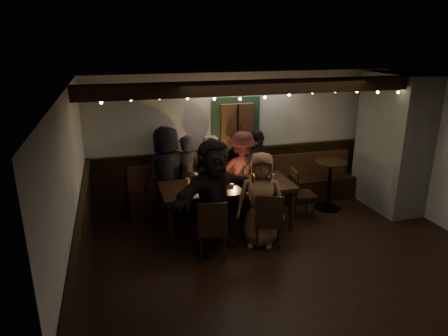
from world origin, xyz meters
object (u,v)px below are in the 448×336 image
object	(u,v)px
high_top	(330,179)
chair_near_right	(269,218)
person_a	(167,174)
person_d	(242,172)
person_e	(257,171)
person_g	(261,200)
dining_table	(227,189)
chair_near_left	(212,227)
chair_end	(298,190)
person_f	(214,197)
person_c	(209,175)
person_b	(187,176)

from	to	relation	value
high_top	chair_near_right	bearing A→B (deg)	-145.99
person_a	person_d	bearing A→B (deg)	154.93
person_e	person_g	size ratio (longest dim) A/B	1.03
person_g	dining_table	bearing A→B (deg)	135.14
dining_table	chair_near_right	world-z (taller)	dining_table
chair_near_right	high_top	bearing A→B (deg)	34.01
dining_table	person_d	xyz separation A→B (m)	(0.49, 0.63, 0.05)
high_top	person_e	bearing A→B (deg)	165.68
chair_near_left	person_d	distance (m)	1.88
chair_near_right	person_e	size ratio (longest dim) A/B	0.59
high_top	person_g	distance (m)	2.06
dining_table	chair_near_right	size ratio (longest dim) A/B	2.41
high_top	person_e	world-z (taller)	person_e
chair_end	person_f	bearing A→B (deg)	-156.51
chair_end	high_top	world-z (taller)	high_top
dining_table	person_d	world-z (taller)	person_d
person_c	person_f	world-z (taller)	person_f
dining_table	person_g	xyz separation A→B (m)	(0.34, -0.71, 0.04)
chair_near_right	person_f	bearing A→B (deg)	166.15
person_c	person_e	bearing A→B (deg)	157.20
chair_near_right	person_c	world-z (taller)	person_c
chair_near_right	high_top	distance (m)	2.08
chair_end	person_d	xyz separation A→B (m)	(-0.91, 0.53, 0.26)
person_a	person_b	xyz separation A→B (m)	(0.37, 0.03, -0.09)
chair_end	person_g	distance (m)	1.35
person_f	chair_near_right	bearing A→B (deg)	-37.00
chair_near_left	person_b	xyz separation A→B (m)	(-0.04, 1.69, 0.23)
chair_near_right	person_d	xyz separation A→B (m)	(0.07, 1.52, 0.26)
person_e	chair_near_left	bearing A→B (deg)	25.53
person_b	person_a	bearing A→B (deg)	22.62
person_b	person_d	bearing A→B (deg)	-168.52
person_b	dining_table	bearing A→B (deg)	144.35
dining_table	person_b	bearing A→B (deg)	126.63
person_b	person_e	bearing A→B (deg)	-167.38
chair_near_left	person_a	bearing A→B (deg)	103.86
dining_table	person_a	bearing A→B (deg)	142.29
person_a	person_g	world-z (taller)	person_a
person_d	person_f	world-z (taller)	person_f
high_top	person_a	xyz separation A→B (m)	(-3.06, 0.44, 0.26)
dining_table	person_f	world-z (taller)	person_f
dining_table	chair_end	bearing A→B (deg)	4.12
person_e	dining_table	bearing A→B (deg)	13.53
person_f	person_e	bearing A→B (deg)	24.45
person_d	person_f	distance (m)	1.59
dining_table	chair_end	world-z (taller)	dining_table
high_top	person_g	world-z (taller)	person_g
dining_table	person_c	size ratio (longest dim) A/B	1.49
chair_end	person_c	xyz separation A→B (m)	(-1.55, 0.60, 0.23)
person_d	person_g	bearing A→B (deg)	108.66
dining_table	person_g	world-z (taller)	person_g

